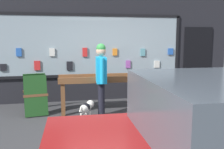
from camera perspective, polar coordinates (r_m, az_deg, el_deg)
ground_plane at (r=5.17m, az=3.55°, el=-11.72°), size 40.00×40.00×0.00m
shopfront_facade at (r=7.20m, az=-1.20°, el=7.71°), size 7.50×0.29×3.43m
display_table_main at (r=6.07m, az=0.85°, el=-1.68°), size 2.74×0.63×0.89m
person_browsing at (r=5.51m, az=-2.50°, el=-0.09°), size 0.26×0.66×1.66m
small_dog at (r=5.44m, az=-5.87°, el=-7.54°), size 0.39×0.48×0.41m
sandwich_board_sign at (r=6.22m, az=-17.16°, el=-4.12°), size 0.63×0.88×0.91m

